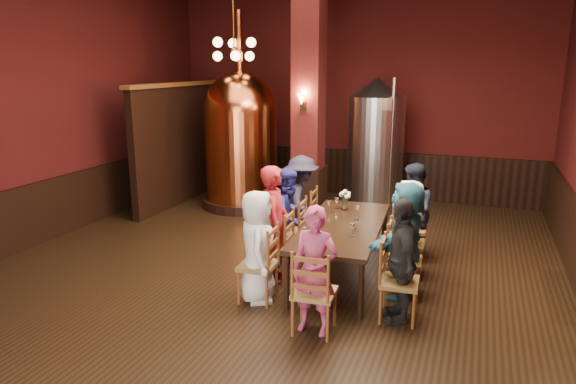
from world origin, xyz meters
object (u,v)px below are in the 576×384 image
at_px(steel_vessel, 376,146).
at_px(person_0, 257,247).
at_px(copper_kettle, 241,138).
at_px(dining_table, 343,229).
at_px(rose_vase, 345,197).
at_px(person_1, 275,224).
at_px(person_2, 289,216).

bearing_deg(steel_vessel, person_0, -96.81).
height_order(copper_kettle, steel_vessel, copper_kettle).
height_order(dining_table, rose_vase, rose_vase).
height_order(person_1, person_2, person_1).
distance_m(person_1, person_2, 0.66).
bearing_deg(steel_vessel, person_1, -98.62).
distance_m(person_1, steel_vessel, 3.88).
relative_size(dining_table, person_2, 1.74).
bearing_deg(person_2, steel_vessel, 5.66).
bearing_deg(steel_vessel, dining_table, -85.81).
height_order(dining_table, person_0, person_0).
relative_size(person_2, rose_vase, 4.69).
bearing_deg(person_2, dining_table, -90.78).
bearing_deg(person_2, person_0, -159.57).
bearing_deg(copper_kettle, person_1, -57.92).
xyz_separation_m(person_1, copper_kettle, (-2.01, 3.20, 0.61)).
bearing_deg(dining_table, steel_vessel, 90.55).
bearing_deg(dining_table, copper_kettle, 131.52).
distance_m(person_2, steel_vessel, 3.26).
height_order(person_2, rose_vase, person_2).
bearing_deg(person_0, steel_vessel, -29.95).
distance_m(person_2, rose_vase, 0.86).
bearing_deg(dining_table, rose_vase, 98.86).
bearing_deg(person_1, person_2, -13.35).
xyz_separation_m(dining_table, person_1, (-0.83, -0.38, 0.09)).
height_order(dining_table, person_2, person_2).
height_order(person_0, copper_kettle, copper_kettle).
relative_size(steel_vessel, rose_vase, 8.66).
distance_m(person_0, person_2, 1.33).
height_order(person_1, copper_kettle, copper_kettle).
height_order(person_0, steel_vessel, steel_vessel).
distance_m(person_1, copper_kettle, 3.83).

